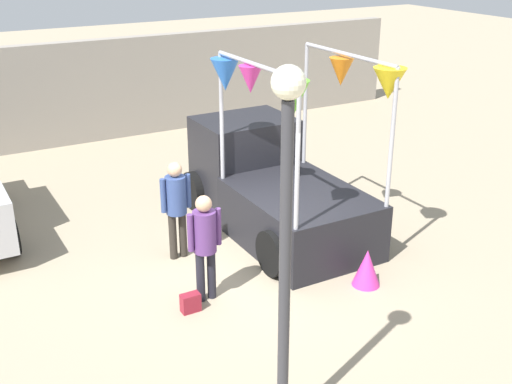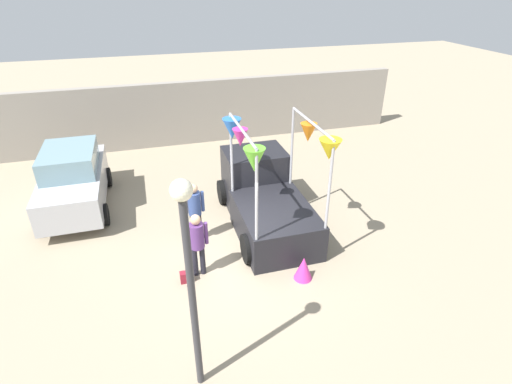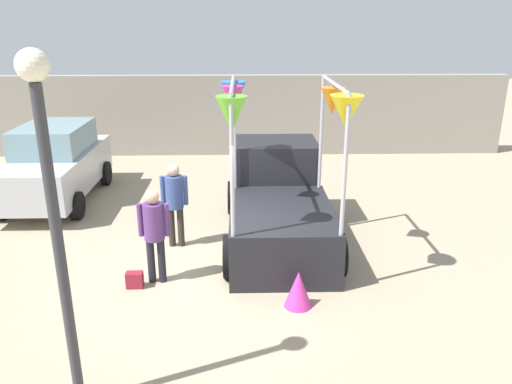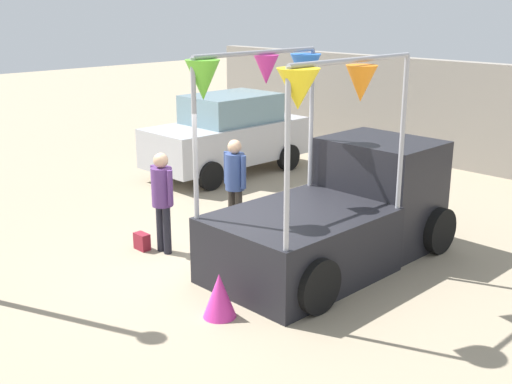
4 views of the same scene
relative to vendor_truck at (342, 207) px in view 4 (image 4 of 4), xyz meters
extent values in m
plane|color=gray|center=(-1.08, -1.46, -0.87)|extent=(60.00, 60.00, 0.00)
cube|color=black|center=(0.01, -1.02, -0.37)|extent=(1.90, 2.60, 1.00)
cube|color=black|center=(0.01, 0.98, 0.03)|extent=(1.80, 1.40, 1.80)
cube|color=#8CB2C6|center=(0.01, 0.98, 0.48)|extent=(1.76, 1.37, 0.60)
cylinder|color=black|center=(-0.94, 1.33, -0.49)|extent=(0.22, 0.76, 0.76)
cylinder|color=black|center=(0.96, 1.33, -0.49)|extent=(0.22, 0.76, 0.76)
cylinder|color=black|center=(-0.94, -1.72, -0.49)|extent=(0.22, 0.76, 0.76)
cylinder|color=black|center=(0.96, -1.72, -0.49)|extent=(0.22, 0.76, 0.76)
cylinder|color=#A5A5AD|center=(-0.86, 0.20, 1.26)|extent=(0.07, 0.07, 2.25)
cylinder|color=#A5A5AD|center=(0.88, 0.20, 1.26)|extent=(0.07, 0.07, 2.25)
cylinder|color=#A5A5AD|center=(-0.86, -2.24, 1.26)|extent=(0.07, 0.07, 2.25)
cylinder|color=#A5A5AD|center=(0.88, -2.24, 1.26)|extent=(0.07, 0.07, 2.25)
cylinder|color=#A5A5AD|center=(-0.86, -1.02, 2.38)|extent=(0.07, 2.44, 0.07)
cylinder|color=#A5A5AD|center=(0.88, -1.02, 2.38)|extent=(0.07, 2.44, 0.07)
cone|color=#66CC33|center=(-0.86, -2.07, 2.07)|extent=(0.68, 0.68, 0.55)
cone|color=yellow|center=(0.88, -2.07, 2.11)|extent=(0.63, 0.63, 0.49)
cone|color=#D83399|center=(-0.86, -0.85, 2.13)|extent=(0.40, 0.40, 0.43)
cone|color=orange|center=(0.88, -0.85, 2.07)|extent=(0.43, 0.43, 0.48)
cone|color=blue|center=(-0.86, 0.03, 2.04)|extent=(0.68, 0.68, 0.54)
cube|color=#B7B7BC|center=(-5.30, 2.30, -0.10)|extent=(1.70, 4.00, 0.90)
cube|color=#72939E|center=(-5.30, 2.45, 0.68)|extent=(1.50, 2.10, 0.66)
cylinder|color=black|center=(-6.15, 3.55, -0.55)|extent=(0.18, 0.64, 0.64)
cylinder|color=black|center=(-4.45, 3.55, -0.55)|extent=(0.18, 0.64, 0.64)
cylinder|color=black|center=(-6.15, 1.05, -0.55)|extent=(0.18, 0.64, 0.64)
cylinder|color=black|center=(-4.45, 1.05, -0.55)|extent=(0.18, 0.64, 0.64)
cylinder|color=black|center=(-2.28, -1.87, -0.47)|extent=(0.13, 0.13, 0.80)
cylinder|color=black|center=(-2.10, -1.87, -0.47)|extent=(0.13, 0.13, 0.80)
cylinder|color=#593372|center=(-2.19, -1.87, 0.25)|extent=(0.34, 0.34, 0.63)
sphere|color=tan|center=(-2.19, -1.87, 0.69)|extent=(0.24, 0.24, 0.24)
cylinder|color=#593372|center=(-2.41, -1.87, 0.28)|extent=(0.09, 0.09, 0.57)
cylinder|color=#593372|center=(-1.97, -1.87, 0.28)|extent=(0.09, 0.09, 0.57)
cylinder|color=#2D2823|center=(-2.12, -0.43, -0.46)|extent=(0.13, 0.13, 0.81)
cylinder|color=#2D2823|center=(-1.94, -0.43, -0.46)|extent=(0.13, 0.13, 0.81)
cylinder|color=#33477F|center=(-2.03, -0.43, 0.27)|extent=(0.34, 0.34, 0.64)
sphere|color=tan|center=(-2.03, -0.43, 0.71)|extent=(0.24, 0.24, 0.24)
cylinder|color=#33477F|center=(-2.25, -0.43, 0.30)|extent=(0.09, 0.09, 0.58)
cylinder|color=#33477F|center=(-1.81, -0.43, 0.30)|extent=(0.09, 0.09, 0.58)
cube|color=maroon|center=(-2.54, -2.07, -0.73)|extent=(0.28, 0.16, 0.28)
cube|color=gray|center=(-1.08, 6.77, 0.43)|extent=(18.00, 0.36, 2.60)
cone|color=#D83399|center=(0.15, -2.72, -0.57)|extent=(0.57, 0.57, 0.60)
camera|label=1|loc=(-5.62, -9.50, 4.27)|focal=45.00mm
camera|label=2|loc=(-2.97, -9.50, 5.56)|focal=28.00mm
camera|label=3|loc=(-0.69, -9.58, 3.43)|focal=35.00mm
camera|label=4|loc=(5.92, -7.69, 3.08)|focal=45.00mm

